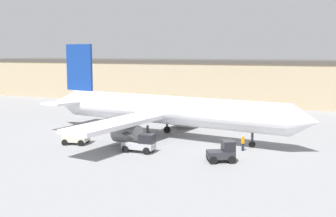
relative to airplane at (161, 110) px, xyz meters
name	(u,v)px	position (x,y,z in m)	size (l,w,h in m)	color
ground_plane	(168,137)	(1.00, -0.16, -3.43)	(400.00, 400.00, 0.00)	gray
terminal_building	(193,80)	(-9.74, 41.09, 1.13)	(98.43, 17.42, 9.11)	tan
airplane	(161,110)	(0.00, 0.00, 0.00)	(37.89, 31.26, 11.85)	white
ground_crew_worker	(243,143)	(11.39, -3.96, -2.51)	(0.38, 0.38, 1.74)	#1E2338
baggage_tug	(223,152)	(10.55, -9.27, -2.46)	(3.23, 2.97, 2.10)	#2D2D33
belt_loader_truck	(141,143)	(1.33, -8.78, -2.44)	(3.58, 1.77, 2.09)	#B2B2B7
pushback_tug	(78,135)	(-7.31, -7.87, -2.41)	(3.19, 2.71, 2.24)	beige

